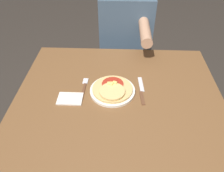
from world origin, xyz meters
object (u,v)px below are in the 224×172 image
Objects in this scene: knife at (141,91)px; person_diner at (125,37)px; dining_table at (118,109)px; plate at (112,91)px; fork at (84,87)px; pizza at (112,89)px.

person_diner is (-0.08, 0.67, -0.04)m from knife.
plate is at bearing 148.50° from dining_table.
person_diner reaches higher than dining_table.
person_diner is (0.04, 0.70, 0.08)m from dining_table.
dining_table is 0.12m from plate.
pizza is at bearing -11.92° from fork.
pizza is at bearing 155.22° from dining_table.
plate reaches higher than fork.
plate is 0.16m from fork.
pizza reaches higher than plate.
dining_table is at bearing -24.78° from pizza.
knife is at bearing 3.80° from plate.
knife is (0.16, 0.02, -0.02)m from pizza.
fork is at bearing 165.66° from dining_table.
fork reaches higher than dining_table.
person_diner reaches higher than pizza.
person_diner is (0.08, 0.68, -0.06)m from pizza.
knife is (0.31, -0.02, 0.00)m from fork.
dining_table is at bearing -93.55° from person_diner.
plate is at bearing -176.20° from knife.
pizza is 0.69m from person_diner.
plate is at bearing -96.50° from person_diner.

